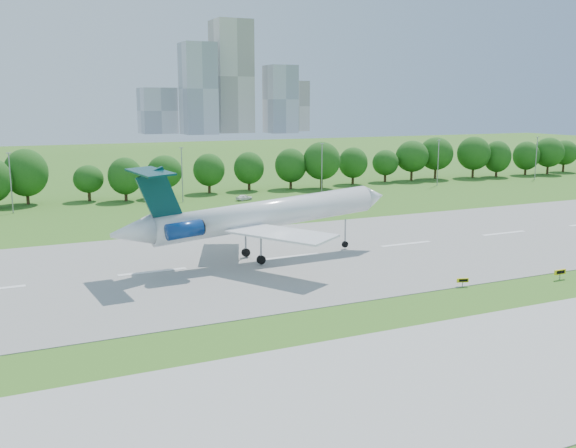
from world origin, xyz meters
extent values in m
plane|color=#30651A|center=(0.00, 0.00, 0.00)|extent=(600.00, 600.00, 0.00)
cube|color=gray|center=(0.00, 25.00, 0.04)|extent=(400.00, 45.00, 0.08)
cylinder|color=#382314|center=(-20.00, 92.00, 1.80)|extent=(0.70, 0.70, 3.60)
sphere|color=#184310|center=(-20.00, 92.00, 6.20)|extent=(8.40, 8.40, 8.40)
cylinder|color=#382314|center=(20.00, 92.00, 1.80)|extent=(0.70, 0.70, 3.60)
sphere|color=#184310|center=(20.00, 92.00, 6.20)|extent=(8.40, 8.40, 8.40)
cylinder|color=#382314|center=(60.00, 92.00, 1.80)|extent=(0.70, 0.70, 3.60)
sphere|color=#184310|center=(60.00, 92.00, 6.20)|extent=(8.40, 8.40, 8.40)
cylinder|color=#382314|center=(100.00, 92.00, 1.80)|extent=(0.70, 0.70, 3.60)
sphere|color=#184310|center=(100.00, 92.00, 6.20)|extent=(8.40, 8.40, 8.40)
cylinder|color=gray|center=(-55.00, 82.00, 6.00)|extent=(0.24, 0.24, 12.00)
cube|color=gray|center=(-55.00, 82.00, 12.10)|extent=(0.90, 0.25, 0.18)
cylinder|color=gray|center=(-20.00, 82.00, 6.00)|extent=(0.24, 0.24, 12.00)
cube|color=gray|center=(-20.00, 82.00, 12.10)|extent=(0.90, 0.25, 0.18)
cylinder|color=gray|center=(15.00, 82.00, 6.00)|extent=(0.24, 0.24, 12.00)
cube|color=gray|center=(15.00, 82.00, 12.10)|extent=(0.90, 0.25, 0.18)
cylinder|color=gray|center=(50.00, 82.00, 6.00)|extent=(0.24, 0.24, 12.00)
cube|color=gray|center=(50.00, 82.00, 12.10)|extent=(0.90, 0.25, 0.18)
cylinder|color=gray|center=(85.00, 82.00, 6.00)|extent=(0.24, 0.24, 12.00)
cube|color=gray|center=(85.00, 82.00, 12.10)|extent=(0.90, 0.25, 0.18)
cube|color=#B2B2B7|center=(75.00, 380.00, 31.00)|extent=(22.00, 22.00, 62.00)
cube|color=beige|center=(105.00, 395.00, 40.00)|extent=(26.00, 26.00, 80.00)
cube|color=#B2B2B7|center=(135.00, 375.00, 24.00)|extent=(20.00, 20.00, 48.00)
cube|color=beige|center=(158.00, 400.00, 19.00)|extent=(18.00, 18.00, 38.00)
cube|color=#B2B2B7|center=(52.00, 405.00, 16.00)|extent=(24.00, 24.00, 32.00)
cylinder|color=white|center=(-23.64, 25.00, 6.59)|extent=(33.50, 6.39, 5.87)
cone|color=white|center=(-5.36, 26.40, 7.70)|extent=(4.05, 4.14, 4.07)
cone|color=white|center=(-42.79, 23.54, 5.86)|extent=(5.80, 4.27, 4.18)
cube|color=white|center=(-25.03, 17.14, 5.36)|extent=(11.86, 15.22, 0.61)
cube|color=white|center=(-26.21, 32.55, 5.36)|extent=(10.23, 15.38, 0.61)
cube|color=#043234|center=(-39.05, 23.82, 10.23)|extent=(5.94, 1.00, 7.54)
cube|color=#043234|center=(-40.15, 23.74, 13.36)|extent=(4.33, 10.73, 0.46)
cylinder|color=navy|center=(-36.63, 21.13, 6.11)|extent=(4.90, 2.45, 2.38)
cylinder|color=navy|center=(-37.07, 26.85, 6.11)|extent=(4.90, 2.45, 2.38)
cylinder|color=gray|center=(-10.43, 26.01, 2.72)|extent=(0.22, 0.22, 3.86)
cylinder|color=black|center=(-10.43, 26.01, 0.79)|extent=(1.02, 0.41, 0.99)
cylinder|color=gray|center=(-25.65, 22.41, 2.72)|extent=(0.26, 0.26, 3.86)
cylinder|color=black|center=(-25.65, 22.41, 0.79)|extent=(1.25, 0.59, 1.21)
cylinder|color=gray|center=(-26.02, 27.25, 2.72)|extent=(0.26, 0.26, 3.86)
cylinder|color=black|center=(-26.02, 27.25, 0.79)|extent=(1.25, 0.59, 1.21)
cube|color=gray|center=(-7.43, 2.66, 0.33)|extent=(0.11, 0.11, 0.65)
cube|color=yellow|center=(-7.43, 2.66, 0.79)|extent=(1.48, 0.56, 0.51)
cube|color=black|center=(-7.46, 2.56, 0.79)|extent=(1.08, 0.32, 0.33)
cube|color=gray|center=(5.82, 0.09, 0.40)|extent=(0.12, 0.12, 0.79)
cube|color=yellow|center=(5.82, 0.09, 0.96)|extent=(1.82, 0.23, 0.62)
cube|color=black|center=(5.82, -0.04, 0.96)|extent=(1.36, 0.04, 0.40)
imported|color=white|center=(-6.56, 78.83, 0.68)|extent=(4.27, 2.69, 1.35)
camera|label=1|loc=(-57.97, -56.42, 21.96)|focal=40.00mm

